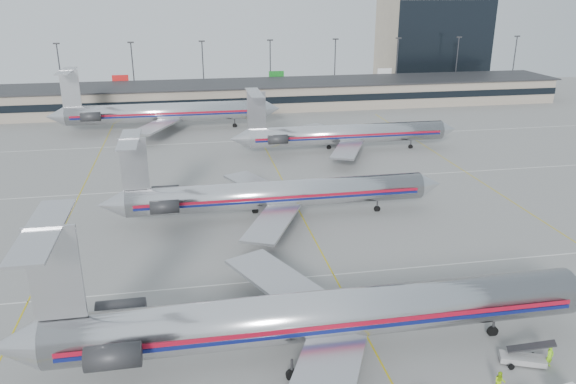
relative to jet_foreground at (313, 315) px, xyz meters
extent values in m
plane|color=gray|center=(5.22, 2.95, -3.77)|extent=(260.00, 260.00, 0.00)
cube|color=silver|center=(5.22, 12.95, -3.76)|extent=(160.00, 0.15, 0.02)
cube|color=gray|center=(5.22, 100.95, -0.77)|extent=(160.00, 16.00, 6.00)
cube|color=black|center=(5.22, 92.85, -0.57)|extent=(160.00, 0.20, 1.60)
cube|color=#2D2D30|center=(5.22, 100.95, 2.33)|extent=(162.00, 17.00, 0.30)
cylinder|color=#38383D|center=(-39.78, 114.95, 3.73)|extent=(0.30, 0.30, 15.00)
cube|color=#2D2D30|center=(-39.78, 114.95, 11.33)|extent=(1.60, 0.40, 0.35)
cylinder|color=#38383D|center=(-21.78, 114.95, 3.73)|extent=(0.30, 0.30, 15.00)
cube|color=#2D2D30|center=(-21.78, 114.95, 11.33)|extent=(1.60, 0.40, 0.35)
cylinder|color=#38383D|center=(-3.78, 114.95, 3.73)|extent=(0.30, 0.30, 15.00)
cube|color=#2D2D30|center=(-3.78, 114.95, 11.33)|extent=(1.60, 0.40, 0.35)
cylinder|color=#38383D|center=(14.22, 114.95, 3.73)|extent=(0.30, 0.30, 15.00)
cube|color=#2D2D30|center=(14.22, 114.95, 11.33)|extent=(1.60, 0.40, 0.35)
cylinder|color=#38383D|center=(32.22, 114.95, 3.73)|extent=(0.30, 0.30, 15.00)
cube|color=#2D2D30|center=(32.22, 114.95, 11.33)|extent=(1.60, 0.40, 0.35)
cylinder|color=#38383D|center=(50.22, 114.95, 3.73)|extent=(0.30, 0.30, 15.00)
cube|color=#2D2D30|center=(50.22, 114.95, 11.33)|extent=(1.60, 0.40, 0.35)
cylinder|color=#38383D|center=(68.22, 114.95, 3.73)|extent=(0.30, 0.30, 15.00)
cube|color=#2D2D30|center=(68.22, 114.95, 11.33)|extent=(1.60, 0.40, 0.35)
cylinder|color=#38383D|center=(86.22, 114.95, 3.73)|extent=(0.30, 0.30, 15.00)
cube|color=#2D2D30|center=(86.22, 114.95, 11.33)|extent=(1.60, 0.40, 0.35)
cube|color=tan|center=(67.22, 130.95, 8.73)|extent=(30.00, 20.00, 25.00)
cylinder|color=silver|center=(1.05, 0.00, -0.06)|extent=(42.42, 3.92, 3.92)
cone|color=#B9B9BE|center=(-22.08, 0.00, -0.06)|extent=(3.82, 3.92, 3.92)
cube|color=maroon|center=(1.05, -1.97, 0.10)|extent=(40.30, 0.05, 0.37)
cube|color=#0C1457|center=(1.05, -1.97, -0.32)|extent=(40.30, 0.05, 0.30)
cube|color=#B9B9BE|center=(-1.08, 7.43, -1.12)|extent=(9.86, 14.38, 0.34)
cube|color=#B9B9BE|center=(-18.58, 0.00, 5.51)|extent=(3.61, 0.27, 7.21)
cube|color=#B9B9BE|center=(-18.89, 0.00, 8.90)|extent=(2.55, 11.14, 0.19)
cylinder|color=#2D2D30|center=(-14.86, 3.03, 0.26)|extent=(3.82, 1.80, 1.80)
cylinder|color=#2D2D30|center=(-14.86, -3.02, 0.26)|extent=(3.82, 1.80, 1.80)
cylinder|color=#2D2D30|center=(15.89, 0.00, -2.89)|extent=(0.21, 0.21, 1.75)
cylinder|color=#2D2D30|center=(-2.14, -2.54, -2.89)|extent=(0.21, 0.21, 1.75)
cylinder|color=#2D2D30|center=(-2.14, 2.55, -2.89)|extent=(0.21, 0.21, 1.75)
cylinder|color=black|center=(15.89, 0.00, -3.40)|extent=(0.95, 0.32, 0.95)
cylinder|color=silver|center=(2.18, 29.08, -0.45)|extent=(37.96, 3.51, 3.51)
cone|color=silver|center=(22.68, 29.08, -0.45)|extent=(3.04, 3.51, 3.51)
cone|color=#B9B9BE|center=(-18.51, 29.08, -0.45)|extent=(3.42, 3.51, 3.51)
cube|color=maroon|center=(2.18, 27.31, -0.31)|extent=(36.06, 0.05, 0.33)
cube|color=#0C1457|center=(2.18, 27.31, -0.69)|extent=(36.06, 0.05, 0.27)
cube|color=#B9B9BE|center=(0.28, 35.72, -1.40)|extent=(8.83, 12.86, 0.30)
cube|color=#B9B9BE|center=(0.28, 22.43, -1.40)|extent=(8.83, 12.86, 0.30)
cube|color=#B9B9BE|center=(-15.37, 29.08, 4.53)|extent=(3.23, 0.24, 6.45)
cube|color=#B9B9BE|center=(-15.66, 29.08, 7.57)|extent=(2.28, 9.96, 0.17)
cylinder|color=#2D2D30|center=(-12.05, 31.78, -0.16)|extent=(3.42, 1.61, 1.61)
cylinder|color=#2D2D30|center=(-12.05, 26.37, -0.16)|extent=(3.42, 1.61, 1.61)
cylinder|color=#2D2D30|center=(15.47, 29.08, -2.99)|extent=(0.19, 0.19, 1.57)
cylinder|color=#2D2D30|center=(-0.67, 26.80, -2.99)|extent=(0.19, 0.19, 1.57)
cylinder|color=#2D2D30|center=(-0.67, 31.35, -2.99)|extent=(0.19, 0.19, 1.57)
cylinder|color=black|center=(15.47, 29.08, -3.44)|extent=(0.85, 0.28, 0.85)
cylinder|color=silver|center=(19.60, 57.96, -0.47)|extent=(35.84, 3.49, 3.49)
cone|color=silver|center=(39.03, 57.96, -0.47)|extent=(3.02, 3.49, 3.49)
cone|color=#B9B9BE|center=(-0.02, 57.96, -0.47)|extent=(3.40, 3.49, 3.49)
cube|color=maroon|center=(19.60, 56.20, -0.33)|extent=(34.05, 0.05, 0.33)
cube|color=#0C1457|center=(19.60, 56.20, -0.70)|extent=(34.05, 0.05, 0.26)
cube|color=#B9B9BE|center=(17.71, 64.56, -1.41)|extent=(8.77, 12.79, 0.30)
cube|color=#B9B9BE|center=(17.71, 51.35, -1.41)|extent=(8.77, 12.79, 0.30)
cube|color=#B9B9BE|center=(3.09, 57.96, 4.48)|extent=(3.21, 0.24, 6.41)
cube|color=#B9B9BE|center=(2.81, 57.96, 7.50)|extent=(2.26, 9.90, 0.17)
cylinder|color=#2D2D30|center=(6.39, 60.64, -0.19)|extent=(3.40, 1.60, 1.60)
cylinder|color=#2D2D30|center=(6.39, 55.27, -0.19)|extent=(3.40, 1.60, 1.60)
cylinder|color=#2D2D30|center=(31.86, 57.96, -2.99)|extent=(0.19, 0.19, 1.56)
cylinder|color=#2D2D30|center=(16.77, 55.69, -2.99)|extent=(0.19, 0.19, 1.56)
cylinder|color=#2D2D30|center=(16.77, 60.22, -2.99)|extent=(0.19, 0.19, 1.56)
cylinder|color=black|center=(31.86, 57.96, -3.44)|extent=(0.85, 0.28, 0.85)
cylinder|color=silver|center=(-12.69, 80.76, -0.04)|extent=(40.54, 3.95, 3.95)
cone|color=silver|center=(9.29, 80.76, -0.04)|extent=(3.41, 3.95, 3.95)
cone|color=#B9B9BE|center=(-34.88, 80.76, -0.04)|extent=(3.84, 3.95, 3.95)
cube|color=maroon|center=(-12.69, 78.77, 0.12)|extent=(38.52, 0.05, 0.37)
cube|color=#0C1457|center=(-12.69, 78.77, -0.30)|extent=(38.52, 0.05, 0.30)
cube|color=#B9B9BE|center=(-14.82, 88.23, -1.10)|extent=(9.92, 14.46, 0.34)
cube|color=#B9B9BE|center=(-14.82, 73.29, -1.10)|extent=(9.92, 14.46, 0.34)
cube|color=#B9B9BE|center=(-31.36, 80.76, 5.57)|extent=(3.63, 0.27, 7.26)
cube|color=#B9B9BE|center=(-31.68, 80.76, 8.98)|extent=(2.56, 11.20, 0.19)
cylinder|color=#2D2D30|center=(-27.62, 83.80, 0.28)|extent=(3.84, 1.81, 1.81)
cylinder|color=#2D2D30|center=(-27.62, 77.72, 0.28)|extent=(3.84, 1.81, 1.81)
cylinder|color=#2D2D30|center=(1.18, 80.76, -2.89)|extent=(0.21, 0.21, 1.76)
cylinder|color=#2D2D30|center=(-15.89, 78.20, -2.89)|extent=(0.21, 0.21, 1.76)
cylinder|color=#2D2D30|center=(-15.89, 83.32, -2.89)|extent=(0.21, 0.21, 1.76)
cylinder|color=black|center=(1.18, 80.76, -3.40)|extent=(0.96, 0.32, 0.96)
cube|color=#9A9A9A|center=(16.20, -4.03, -3.34)|extent=(3.68, 2.46, 0.48)
cube|color=#2D2D30|center=(16.78, -4.03, -2.23)|extent=(3.58, 2.12, 1.24)
cylinder|color=black|center=(17.45, -3.50, -3.53)|extent=(0.48, 0.15, 0.48)
cylinder|color=black|center=(17.45, -4.56, -3.53)|extent=(0.48, 0.15, 0.48)
cylinder|color=black|center=(14.95, -3.50, -3.53)|extent=(0.48, 0.15, 0.48)
cylinder|color=black|center=(14.95, -4.56, -3.53)|extent=(0.48, 0.15, 0.48)
imported|color=#8CE415|center=(18.02, -4.71, -2.83)|extent=(0.78, 0.63, 1.88)
imported|color=#A6DC14|center=(12.65, -6.67, -2.94)|extent=(1.00, 0.91, 1.67)
camera|label=1|loc=(-8.80, -37.28, 24.29)|focal=35.00mm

